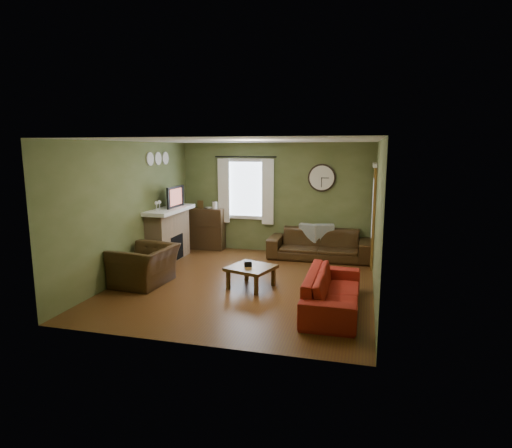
% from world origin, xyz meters
% --- Properties ---
extents(floor, '(4.60, 5.20, 0.00)m').
position_xyz_m(floor, '(0.00, 0.00, 0.00)').
color(floor, '#543015').
rests_on(floor, ground).
extents(ceiling, '(4.60, 5.20, 0.00)m').
position_xyz_m(ceiling, '(0.00, 0.00, 2.60)').
color(ceiling, white).
rests_on(ceiling, ground).
extents(wall_left, '(0.00, 5.20, 2.60)m').
position_xyz_m(wall_left, '(-2.30, 0.00, 1.30)').
color(wall_left, '#5B683A').
rests_on(wall_left, ground).
extents(wall_right, '(0.00, 5.20, 2.60)m').
position_xyz_m(wall_right, '(2.30, 0.00, 1.30)').
color(wall_right, '#5B683A').
rests_on(wall_right, ground).
extents(wall_back, '(4.60, 0.00, 2.60)m').
position_xyz_m(wall_back, '(0.00, 2.60, 1.30)').
color(wall_back, '#5B683A').
rests_on(wall_back, ground).
extents(wall_front, '(4.60, 0.00, 2.60)m').
position_xyz_m(wall_front, '(0.00, -2.60, 1.30)').
color(wall_front, '#5B683A').
rests_on(wall_front, ground).
extents(fireplace, '(0.40, 1.40, 1.10)m').
position_xyz_m(fireplace, '(-2.10, 1.15, 0.55)').
color(fireplace, tan).
rests_on(fireplace, floor).
extents(firebox, '(0.04, 0.60, 0.55)m').
position_xyz_m(firebox, '(-1.91, 1.15, 0.30)').
color(firebox, black).
rests_on(firebox, fireplace).
extents(mantel, '(0.58, 1.60, 0.08)m').
position_xyz_m(mantel, '(-2.07, 1.15, 1.14)').
color(mantel, white).
rests_on(mantel, fireplace).
extents(tv, '(0.08, 0.60, 0.35)m').
position_xyz_m(tv, '(-2.05, 1.30, 1.35)').
color(tv, black).
rests_on(tv, mantel).
extents(tv_screen, '(0.02, 0.62, 0.36)m').
position_xyz_m(tv_screen, '(-1.97, 1.30, 1.41)').
color(tv_screen, '#994C3F').
rests_on(tv_screen, mantel).
extents(medallion_left, '(0.28, 0.28, 0.03)m').
position_xyz_m(medallion_left, '(-2.28, 0.80, 2.25)').
color(medallion_left, white).
rests_on(medallion_left, wall_left).
extents(medallion_mid, '(0.28, 0.28, 0.03)m').
position_xyz_m(medallion_mid, '(-2.28, 1.15, 2.25)').
color(medallion_mid, white).
rests_on(medallion_mid, wall_left).
extents(medallion_right, '(0.28, 0.28, 0.03)m').
position_xyz_m(medallion_right, '(-2.28, 1.50, 2.25)').
color(medallion_right, white).
rests_on(medallion_right, wall_left).
extents(window_pane, '(1.00, 0.02, 1.30)m').
position_xyz_m(window_pane, '(-0.70, 2.58, 1.50)').
color(window_pane, silver).
rests_on(window_pane, wall_back).
extents(curtain_rod, '(0.03, 0.03, 1.50)m').
position_xyz_m(curtain_rod, '(-0.70, 2.48, 2.27)').
color(curtain_rod, black).
rests_on(curtain_rod, wall_back).
extents(curtain_left, '(0.28, 0.04, 1.55)m').
position_xyz_m(curtain_left, '(-1.25, 2.48, 1.45)').
color(curtain_left, white).
rests_on(curtain_left, wall_back).
extents(curtain_right, '(0.28, 0.04, 1.55)m').
position_xyz_m(curtain_right, '(-0.15, 2.48, 1.45)').
color(curtain_right, white).
rests_on(curtain_right, wall_back).
extents(wall_clock, '(0.64, 0.06, 0.64)m').
position_xyz_m(wall_clock, '(1.10, 2.55, 1.80)').
color(wall_clock, white).
rests_on(wall_clock, wall_back).
extents(door, '(0.05, 0.90, 2.10)m').
position_xyz_m(door, '(2.27, 1.85, 1.05)').
color(door, brown).
rests_on(door, floor).
extents(bookshelf, '(0.85, 0.36, 1.02)m').
position_xyz_m(bookshelf, '(-1.67, 2.40, 0.51)').
color(bookshelf, '#342414').
rests_on(bookshelf, floor).
extents(book, '(0.27, 0.28, 0.02)m').
position_xyz_m(book, '(-1.70, 2.42, 0.96)').
color(book, '#513817').
rests_on(book, bookshelf).
extents(sofa_brown, '(2.27, 0.89, 0.66)m').
position_xyz_m(sofa_brown, '(1.13, 2.14, 0.33)').
color(sofa_brown, '#30200F').
rests_on(sofa_brown, floor).
extents(pillow_left, '(0.45, 0.25, 0.44)m').
position_xyz_m(pillow_left, '(1.21, 2.32, 0.55)').
color(pillow_left, '#8F9897').
rests_on(pillow_left, sofa_brown).
extents(pillow_right, '(0.43, 0.26, 0.41)m').
position_xyz_m(pillow_right, '(0.85, 2.31, 0.55)').
color(pillow_right, '#8F9897').
rests_on(pillow_right, sofa_brown).
extents(sofa_red, '(0.79, 2.02, 0.59)m').
position_xyz_m(sofa_red, '(1.67, -0.92, 0.29)').
color(sofa_red, maroon).
rests_on(sofa_red, floor).
extents(armchair, '(1.02, 1.15, 0.71)m').
position_xyz_m(armchair, '(-1.77, -0.52, 0.35)').
color(armchair, '#30200F').
rests_on(armchair, floor).
extents(coffee_table, '(0.92, 0.92, 0.39)m').
position_xyz_m(coffee_table, '(0.17, -0.22, 0.20)').
color(coffee_table, '#513817').
rests_on(coffee_table, floor).
extents(tissue_box, '(0.17, 0.17, 0.10)m').
position_xyz_m(tissue_box, '(0.11, -0.22, 0.40)').
color(tissue_box, black).
rests_on(tissue_box, coffee_table).
extents(wine_glass_a, '(0.08, 0.08, 0.22)m').
position_xyz_m(wine_glass_a, '(-2.05, 0.55, 1.29)').
color(wine_glass_a, white).
rests_on(wine_glass_a, mantel).
extents(wine_glass_b, '(0.08, 0.08, 0.22)m').
position_xyz_m(wine_glass_b, '(-2.05, 0.69, 1.29)').
color(wine_glass_b, white).
rests_on(wine_glass_b, mantel).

